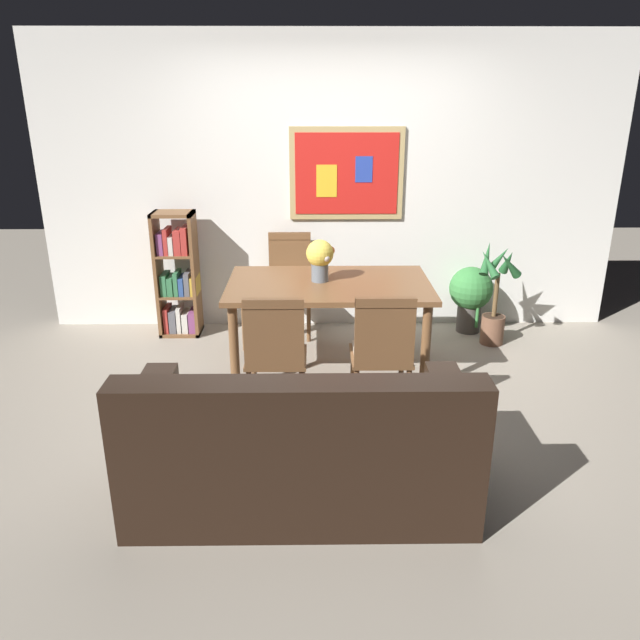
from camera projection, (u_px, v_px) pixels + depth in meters
The scene contains 11 objects.
ground_plane at pixel (336, 403), 4.43m from camera, with size 12.00×12.00×0.00m, color gray.
wall_back_with_painting at pixel (331, 186), 5.54m from camera, with size 5.20×0.14×2.60m.
dining_table at pixel (329, 293), 4.75m from camera, with size 1.55×0.96×0.73m.
dining_chair_near_right at pixel (382, 347), 4.02m from camera, with size 0.40×0.41×0.91m.
dining_chair_near_left at pixel (275, 349), 3.99m from camera, with size 0.40×0.41×0.91m.
dining_chair_far_left at pixel (290, 276), 5.57m from camera, with size 0.40×0.41×0.91m.
leather_couch at pixel (301, 451), 3.27m from camera, with size 1.80×0.84×0.84m.
bookshelf at pixel (178, 279), 5.54m from camera, with size 0.36×0.28×1.12m.
potted_ivy at pixel (471, 293), 5.64m from camera, with size 0.39×0.39×0.61m.
potted_palm at pixel (495, 300), 5.34m from camera, with size 0.38×0.37×0.91m.
flower_vase at pixel (320, 257), 4.70m from camera, with size 0.22×0.21×0.32m.
Camera 1 is at (-0.16, -3.94, 2.10)m, focal length 34.66 mm.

